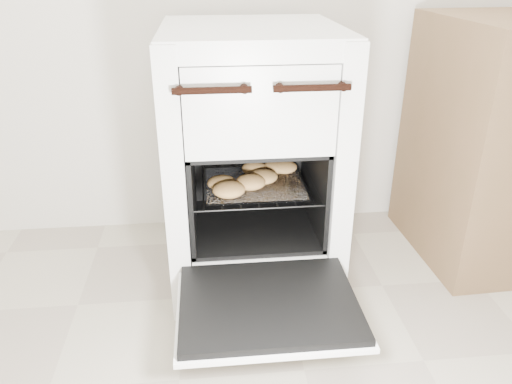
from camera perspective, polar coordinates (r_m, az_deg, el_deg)
The scene contains 5 objects.
stove at distance 1.62m, azimuth -0.47°, elevation 3.38°, with size 0.53×0.59×0.82m.
oven_door at distance 1.34m, azimuth 1.44°, elevation -12.78°, with size 0.48×0.37×0.03m.
oven_rack at distance 1.58m, azimuth -0.26°, elevation 1.02°, with size 0.39×0.37×0.01m.
foil_sheet at distance 1.57m, azimuth -0.20°, elevation 0.93°, with size 0.30×0.27×0.01m, color white.
baked_rolls at distance 1.56m, azimuth -0.42°, elevation 1.73°, with size 0.32×0.27×0.04m.
Camera 1 is at (-0.23, -0.29, 1.01)m, focal length 35.00 mm.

